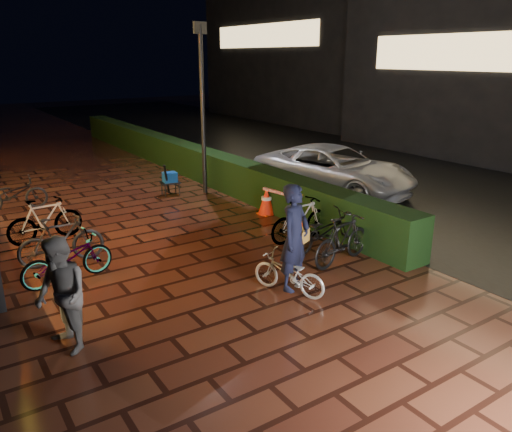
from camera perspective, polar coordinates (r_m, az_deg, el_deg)
ground at (r=9.45m, az=-4.65°, el=-6.39°), size 80.00×80.00×0.00m
asphalt_road at (r=18.58m, az=12.31°, el=5.42°), size 11.00×60.00×0.01m
hedge at (r=17.57m, az=-8.11°, el=6.61°), size 0.70×20.00×1.00m
bystander_person at (r=7.21m, az=-21.36°, el=-8.49°), size 0.75×0.89×1.64m
van at (r=14.93m, az=8.89°, el=5.30°), size 3.45×5.27×1.35m
lamp_post_hedge at (r=14.42m, az=-6.15°, el=12.73°), size 0.45×0.20×4.75m
cyclist at (r=8.34m, az=4.13°, el=-4.41°), size 0.97×1.42×1.93m
traffic_barrier at (r=12.28m, az=3.34°, el=1.13°), size 0.67×1.70×0.69m
cart_assembly at (r=14.60m, az=-9.84°, el=4.24°), size 0.58×0.54×0.98m
parked_bikes_storefront at (r=11.50m, az=-23.19°, el=-0.89°), size 1.86×6.01×0.97m
parked_bikes_hedge at (r=10.30m, az=7.48°, el=-1.60°), size 1.78×2.06×0.97m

